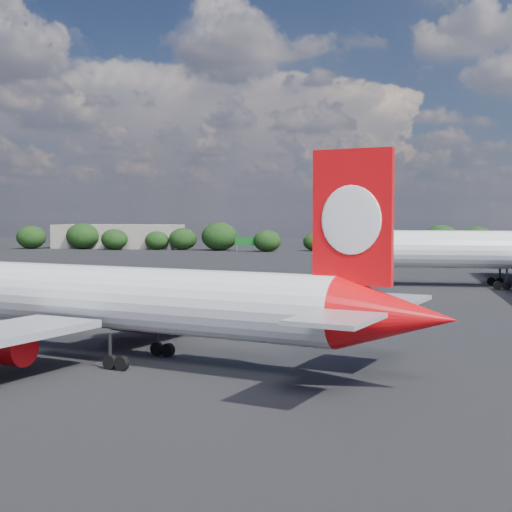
# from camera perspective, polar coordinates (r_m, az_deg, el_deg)

# --- Properties ---
(ground) EXTENTS (500.00, 500.00, 0.00)m
(ground) POSITION_cam_1_polar(r_m,az_deg,el_deg) (101.06, -3.95, -2.95)
(ground) COLOR black
(ground) RESTS_ON ground
(qantas_airliner) EXTENTS (45.05, 43.22, 14.98)m
(qantas_airliner) POSITION_cam_1_polar(r_m,az_deg,el_deg) (53.57, -9.97, -3.54)
(qantas_airliner) COLOR white
(qantas_airliner) RESTS_ON ground
(china_southern_airliner) EXTENTS (55.77, 52.91, 18.27)m
(china_southern_airliner) POSITION_cam_1_polar(r_m,az_deg,el_deg) (113.93, 19.37, 0.38)
(china_southern_airliner) COLOR white
(china_southern_airliner) RESTS_ON ground
(terminal_building) EXTENTS (42.00, 16.00, 8.00)m
(terminal_building) POSITION_cam_1_polar(r_m,az_deg,el_deg) (246.46, -10.93, 1.56)
(terminal_building) COLOR gray
(terminal_building) RESTS_ON ground
(highway_sign) EXTENTS (6.00, 0.30, 4.50)m
(highway_sign) POSITION_cam_1_polar(r_m,az_deg,el_deg) (217.73, -0.90, 1.18)
(highway_sign) COLOR #125C1C
(highway_sign) RESTS_ON ground
(billboard_yellow) EXTENTS (5.00, 0.30, 5.50)m
(billboard_yellow) POSITION_cam_1_polar(r_m,az_deg,el_deg) (219.78, 7.10, 1.36)
(billboard_yellow) COLOR gold
(billboard_yellow) RESTS_ON ground
(horizon_treeline) EXTENTS (207.83, 15.03, 8.90)m
(horizon_treeline) POSITION_cam_1_polar(r_m,az_deg,el_deg) (219.69, 4.79, 1.36)
(horizon_treeline) COLOR black
(horizon_treeline) RESTS_ON ground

